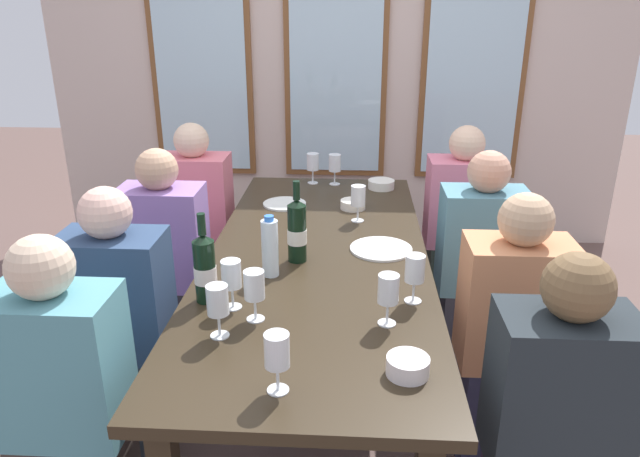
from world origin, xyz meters
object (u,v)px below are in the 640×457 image
seated_person_0 (198,225)px  wine_glass_2 (388,291)px  white_plate_0 (285,204)px  wine_glass_1 (358,198)px  wine_bottle_0 (205,268)px  wine_glass_0 (254,286)px  seated_person_6 (122,333)px  wine_glass_7 (335,164)px  seated_person_5 (478,273)px  wine_bottle_1 (297,230)px  tasting_bowl_2 (381,184)px  wine_glass_4 (277,353)px  water_bottle (270,248)px  dining_table (318,269)px  seated_person_2 (67,410)px  tasting_bowl_0 (408,366)px  tasting_bowl_1 (353,204)px  wine_glass_6 (313,163)px  seated_person_7 (509,343)px  wine_glass_8 (218,303)px  wine_glass_3 (231,277)px  wine_glass_5 (415,271)px  seated_person_1 (459,230)px  seated_person_4 (167,269)px  white_plate_1 (381,249)px  seated_person_3 (551,437)px

seated_person_0 → wine_glass_2: bearing=-54.6°
white_plate_0 → wine_glass_1: bearing=-29.9°
wine_bottle_0 → wine_glass_0: bearing=-32.9°
white_plate_0 → seated_person_6: bearing=-119.6°
wine_glass_7 → seated_person_5: seated_person_5 is taller
wine_bottle_0 → wine_bottle_1: size_ratio=0.97×
tasting_bowl_2 → wine_glass_4: 1.88m
water_bottle → dining_table: bearing=52.9°
wine_glass_4 → seated_person_2: (-0.69, 0.15, -0.33)m
tasting_bowl_0 → tasting_bowl_1: bearing=96.6°
wine_glass_2 → wine_glass_7: (-0.23, 1.54, 0.00)m
wine_glass_6 → wine_glass_2: bearing=-77.3°
tasting_bowl_0 → seated_person_7: (0.43, 0.53, -0.24)m
tasting_bowl_2 → water_bottle: water_bottle is taller
tasting_bowl_2 → wine_glass_8: (-0.56, -1.59, 0.09)m
wine_glass_7 → seated_person_0: seated_person_0 is taller
tasting_bowl_0 → wine_glass_0: (-0.47, 0.28, 0.09)m
water_bottle → wine_glass_6: 1.22m
tasting_bowl_1 → seated_person_0: bearing=162.7°
white_plate_0 → wine_glass_3: (-0.05, -1.09, 0.11)m
wine_glass_5 → seated_person_1: 1.35m
white_plate_0 → tasting_bowl_0: tasting_bowl_0 is taller
water_bottle → seated_person_7: bearing=-5.4°
wine_bottle_1 → tasting_bowl_2: wine_bottle_1 is taller
seated_person_2 → seated_person_4: 1.03m
wine_glass_2 → wine_glass_5: 0.19m
wine_glass_3 → tasting_bowl_1: bearing=69.1°
white_plate_0 → seated_person_4: 0.67m
seated_person_6 → wine_glass_8: bearing=-36.2°
wine_glass_0 → wine_glass_1: size_ratio=1.00×
wine_glass_5 → seated_person_5: 0.86m
seated_person_2 → white_plate_1: bearing=39.6°
wine_glass_6 → seated_person_7: 1.58m
seated_person_3 → seated_person_7: bearing=90.0°
dining_table → seated_person_7: 0.81m
seated_person_1 → wine_glass_7: bearing=169.9°
wine_glass_8 → white_plate_1: bearing=53.5°
seated_person_3 → seated_person_4: 1.82m
wine_glass_8 → seated_person_2: 0.59m
tasting_bowl_1 → wine_glass_1: 0.20m
white_plate_1 → white_plate_0: bearing=130.2°
tasting_bowl_1 → seated_person_6: (-0.88, -0.89, -0.24)m
wine_glass_3 → seated_person_1: bearing=53.4°
wine_glass_4 → seated_person_6: bearing=138.5°
wine_glass_5 → seated_person_4: seated_person_4 is taller
tasting_bowl_0 → wine_glass_8: (-0.57, 0.17, 0.09)m
wine_glass_1 → seated_person_7: 0.96m
wine_glass_2 → water_bottle: bearing=141.4°
wine_glass_7 → seated_person_1: (0.70, -0.12, -0.34)m
wine_glass_1 → wine_glass_5: bearing=-76.4°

